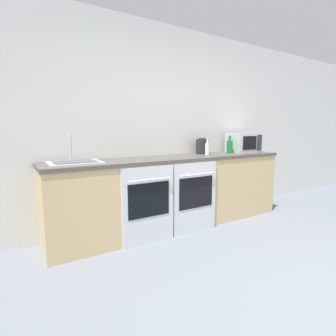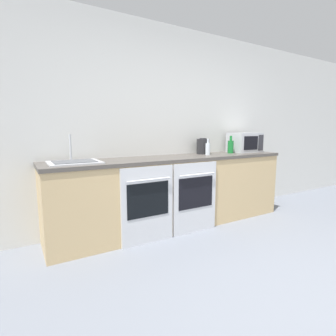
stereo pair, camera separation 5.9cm
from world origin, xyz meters
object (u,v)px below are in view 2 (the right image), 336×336
Objects in this scene: bottle_green at (231,146)px; kettle at (203,146)px; microwave at (245,142)px; oven_right at (195,197)px; bottle_clear at (208,149)px; oven_left at (148,205)px; sink at (74,162)px.

bottle_green is 1.13× the size of kettle.
kettle is at bearing 173.65° from microwave.
oven_right is 0.74m from bottle_clear.
bottle_green reaches higher than oven_left.
oven_right is 1.45m from sink.
bottle_green reaches higher than bottle_clear.
oven_right is at bearing -12.96° from sink.
microwave and sink have the same top height.
oven_right is 1.09m from bottle_green.
bottle_clear is (-0.79, -0.08, -0.06)m from microwave.
sink is at bearing 167.04° from oven_right.
oven_left is at bearing -23.96° from sink.
oven_left is 1.67× the size of sink.
bottle_clear reaches higher than oven_left.
oven_right is at bearing -163.14° from microwave.
bottle_clear is 0.46m from bottle_green.
bottle_green is 0.49× the size of sink.
microwave is 0.79m from bottle_clear.
bottle_green is at bearing 0.47° from sink.
bottle_green is at bearing 20.48° from oven_right.
sink reaches higher than bottle_green.
bottle_green is at bearing 5.82° from bottle_clear.
kettle is (1.09, 0.44, 0.58)m from oven_left.
kettle is (-0.42, 0.12, 0.01)m from bottle_green.
oven_left is 1.00× the size of oven_right.
kettle is at bearing 74.83° from bottle_clear.
microwave reaches higher than bottle_clear.
sink is at bearing -178.74° from microwave.
microwave is (1.19, 0.36, 0.62)m from oven_right.
oven_left is 3.86× the size of kettle.
microwave is at bearing 1.26° from sink.
oven_right is at bearing -135.48° from kettle.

